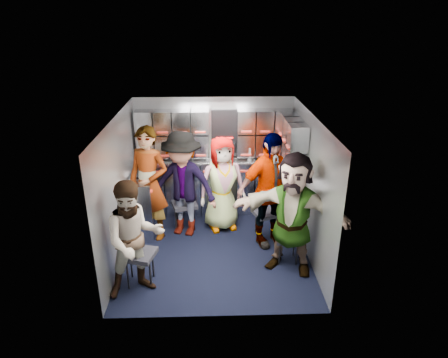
{
  "coord_description": "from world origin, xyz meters",
  "views": [
    {
      "loc": [
        -0.05,
        -5.37,
        3.45
      ],
      "look_at": [
        0.14,
        0.35,
        1.05
      ],
      "focal_mm": 32.0,
      "sensor_mm": 36.0,
      "label": 1
    }
  ],
  "objects_px": {
    "jump_seat_mid_right": "(266,214)",
    "attendant_arc_e": "(292,214)",
    "attendant_standing": "(149,184)",
    "jump_seat_mid_left": "(184,206)",
    "attendant_arc_c": "(222,184)",
    "jump_seat_center": "(222,201)",
    "attendant_arc_a": "(135,239)",
    "jump_seat_near_right": "(288,240)",
    "attendant_arc_d": "(269,190)",
    "jump_seat_near_left": "(139,256)",
    "attendant_arc_b": "(183,185)"
  },
  "relations": [
    {
      "from": "jump_seat_near_right",
      "to": "attendant_arc_d",
      "type": "xyz_separation_m",
      "value": [
        -0.23,
        0.53,
        0.56
      ]
    },
    {
      "from": "attendant_arc_c",
      "to": "attendant_arc_e",
      "type": "height_order",
      "value": "attendant_arc_e"
    },
    {
      "from": "jump_seat_mid_left",
      "to": "attendant_arc_a",
      "type": "height_order",
      "value": "attendant_arc_a"
    },
    {
      "from": "jump_seat_near_right",
      "to": "attendant_arc_b",
      "type": "relative_size",
      "value": 0.23
    },
    {
      "from": "jump_seat_center",
      "to": "attendant_arc_b",
      "type": "xyz_separation_m",
      "value": [
        -0.64,
        -0.36,
        0.47
      ]
    },
    {
      "from": "jump_seat_mid_right",
      "to": "attendant_arc_d",
      "type": "xyz_separation_m",
      "value": [
        0.0,
        -0.18,
        0.5
      ]
    },
    {
      "from": "jump_seat_mid_right",
      "to": "attendant_standing",
      "type": "height_order",
      "value": "attendant_standing"
    },
    {
      "from": "jump_seat_near_left",
      "to": "attendant_arc_e",
      "type": "relative_size",
      "value": 0.28
    },
    {
      "from": "jump_seat_near_right",
      "to": "attendant_arc_a",
      "type": "height_order",
      "value": "attendant_arc_a"
    },
    {
      "from": "attendant_standing",
      "to": "attendant_arc_c",
      "type": "distance_m",
      "value": 1.2
    },
    {
      "from": "attendant_arc_a",
      "to": "attendant_arc_e",
      "type": "relative_size",
      "value": 0.9
    },
    {
      "from": "attendant_arc_c",
      "to": "attendant_arc_e",
      "type": "xyz_separation_m",
      "value": [
        0.93,
        -1.23,
        0.08
      ]
    },
    {
      "from": "attendant_arc_a",
      "to": "attendant_arc_d",
      "type": "bearing_deg",
      "value": 10.77
    },
    {
      "from": "jump_seat_mid_left",
      "to": "attendant_standing",
      "type": "relative_size",
      "value": 0.26
    },
    {
      "from": "jump_seat_mid_right",
      "to": "attendant_standing",
      "type": "relative_size",
      "value": 0.27
    },
    {
      "from": "jump_seat_near_left",
      "to": "attendant_arc_b",
      "type": "distance_m",
      "value": 1.5
    },
    {
      "from": "attendant_arc_d",
      "to": "jump_seat_near_right",
      "type": "bearing_deg",
      "value": -89.5
    },
    {
      "from": "jump_seat_center",
      "to": "attendant_standing",
      "type": "bearing_deg",
      "value": -159.42
    },
    {
      "from": "attendant_standing",
      "to": "attendant_arc_a",
      "type": "distance_m",
      "value": 1.44
    },
    {
      "from": "attendant_arc_d",
      "to": "attendant_arc_c",
      "type": "bearing_deg",
      "value": 120.88
    },
    {
      "from": "attendant_arc_d",
      "to": "jump_seat_mid_right",
      "type": "bearing_deg",
      "value": 67.39
    },
    {
      "from": "attendant_standing",
      "to": "attendant_arc_a",
      "type": "bearing_deg",
      "value": -68.12
    },
    {
      "from": "jump_seat_mid_left",
      "to": "attendant_arc_e",
      "type": "bearing_deg",
      "value": -38.09
    },
    {
      "from": "jump_seat_center",
      "to": "jump_seat_mid_left",
      "type": "bearing_deg",
      "value": -164.28
    },
    {
      "from": "jump_seat_mid_left",
      "to": "attendant_arc_d",
      "type": "relative_size",
      "value": 0.26
    },
    {
      "from": "jump_seat_near_right",
      "to": "attendant_arc_d",
      "type": "relative_size",
      "value": 0.22
    },
    {
      "from": "jump_seat_near_right",
      "to": "attendant_arc_c",
      "type": "height_order",
      "value": "attendant_arc_c"
    },
    {
      "from": "jump_seat_mid_left",
      "to": "jump_seat_near_right",
      "type": "height_order",
      "value": "jump_seat_mid_left"
    },
    {
      "from": "jump_seat_mid_left",
      "to": "attendant_arc_c",
      "type": "bearing_deg",
      "value": 0.03
    },
    {
      "from": "jump_seat_center",
      "to": "attendant_arc_e",
      "type": "bearing_deg",
      "value": -56.57
    },
    {
      "from": "jump_seat_mid_left",
      "to": "attendant_standing",
      "type": "xyz_separation_m",
      "value": [
        -0.53,
        -0.26,
        0.52
      ]
    },
    {
      "from": "jump_seat_center",
      "to": "jump_seat_mid_right",
      "type": "relative_size",
      "value": 0.91
    },
    {
      "from": "jump_seat_near_right",
      "to": "attendant_standing",
      "type": "height_order",
      "value": "attendant_standing"
    },
    {
      "from": "jump_seat_near_left",
      "to": "attendant_arc_b",
      "type": "relative_size",
      "value": 0.28
    },
    {
      "from": "attendant_standing",
      "to": "jump_seat_center",
      "type": "bearing_deg",
      "value": 42.03
    },
    {
      "from": "attendant_arc_b",
      "to": "jump_seat_near_right",
      "type": "bearing_deg",
      "value": -11.57
    },
    {
      "from": "attendant_standing",
      "to": "attendant_arc_e",
      "type": "height_order",
      "value": "attendant_standing"
    },
    {
      "from": "jump_seat_mid_right",
      "to": "attendant_arc_e",
      "type": "relative_size",
      "value": 0.29
    },
    {
      "from": "jump_seat_near_left",
      "to": "attendant_arc_a",
      "type": "xyz_separation_m",
      "value": [
        0.0,
        -0.18,
        0.37
      ]
    },
    {
      "from": "attendant_arc_a",
      "to": "jump_seat_near_right",
      "type": "bearing_deg",
      "value": -4.34
    },
    {
      "from": "jump_seat_mid_right",
      "to": "attendant_arc_c",
      "type": "xyz_separation_m",
      "value": [
        -0.71,
        0.34,
        0.39
      ]
    },
    {
      "from": "jump_seat_near_left",
      "to": "attendant_arc_d",
      "type": "xyz_separation_m",
      "value": [
        1.86,
        0.99,
        0.49
      ]
    },
    {
      "from": "jump_seat_center",
      "to": "attendant_arc_a",
      "type": "relative_size",
      "value": 0.29
    },
    {
      "from": "jump_seat_mid_left",
      "to": "attendant_arc_e",
      "type": "relative_size",
      "value": 0.27
    },
    {
      "from": "jump_seat_mid_left",
      "to": "attendant_arc_c",
      "type": "relative_size",
      "value": 0.3
    },
    {
      "from": "jump_seat_mid_right",
      "to": "attendant_arc_c",
      "type": "bearing_deg",
      "value": 154.1
    },
    {
      "from": "attendant_arc_a",
      "to": "jump_seat_near_left",
      "type": "bearing_deg",
      "value": 68.62
    },
    {
      "from": "jump_seat_mid_right",
      "to": "attendant_arc_c",
      "type": "distance_m",
      "value": 0.88
    },
    {
      "from": "jump_seat_mid_right",
      "to": "attendant_arc_e",
      "type": "distance_m",
      "value": 1.03
    },
    {
      "from": "jump_seat_near_left",
      "to": "attendant_arc_a",
      "type": "bearing_deg",
      "value": -90.0
    }
  ]
}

